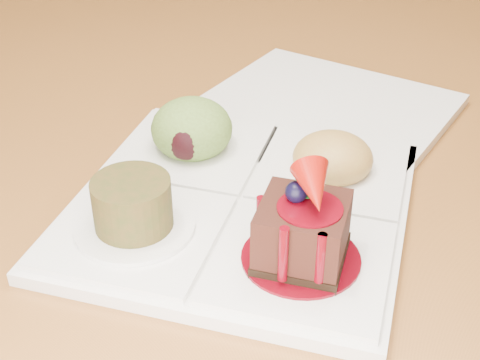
# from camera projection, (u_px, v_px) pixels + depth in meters

# --- Properties ---
(dining_table) EXTENTS (1.00, 1.80, 0.75)m
(dining_table) POSITION_uv_depth(u_px,v_px,m) (224.00, 109.00, 0.92)
(dining_table) COLOR #965B27
(dining_table) RESTS_ON ground
(sampler_plate) EXTENTS (0.32, 0.32, 0.11)m
(sampler_plate) POSITION_uv_depth(u_px,v_px,m) (239.00, 189.00, 0.60)
(sampler_plate) COLOR white
(sampler_plate) RESTS_ON dining_table
(second_plate) EXTENTS (0.35, 0.35, 0.01)m
(second_plate) POSITION_uv_depth(u_px,v_px,m) (317.00, 115.00, 0.75)
(second_plate) COLOR white
(second_plate) RESTS_ON dining_table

